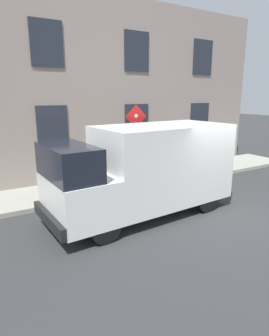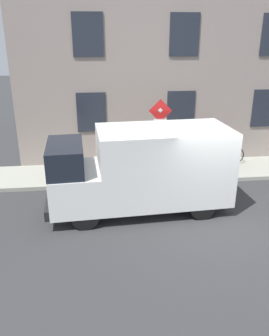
{
  "view_description": "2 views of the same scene",
  "coord_description": "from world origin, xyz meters",
  "px_view_note": "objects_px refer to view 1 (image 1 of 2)",
  "views": [
    {
      "loc": [
        -5.55,
        6.19,
        3.28
      ],
      "look_at": [
        2.04,
        1.7,
        1.06
      ],
      "focal_mm": 30.58,
      "sensor_mm": 36.0,
      "label": 1
    },
    {
      "loc": [
        -8.38,
        3.34,
        4.96
      ],
      "look_at": [
        2.03,
        2.14,
        0.91
      ],
      "focal_mm": 36.73,
      "sensor_mm": 36.0,
      "label": 2
    }
  ],
  "objects_px": {
    "sign_post_stacked": "(136,139)",
    "bicycle_purple": "(161,162)",
    "bicycle_blue": "(175,160)",
    "pedestrian": "(181,150)",
    "delivery_van": "(145,168)"
  },
  "relations": [
    {
      "from": "pedestrian",
      "to": "bicycle_blue",
      "type": "bearing_deg",
      "value": 55.5
    },
    {
      "from": "sign_post_stacked",
      "to": "pedestrian",
      "type": "relative_size",
      "value": 1.6
    },
    {
      "from": "sign_post_stacked",
      "to": "bicycle_blue",
      "type": "height_order",
      "value": "sign_post_stacked"
    },
    {
      "from": "delivery_van",
      "to": "pedestrian",
      "type": "bearing_deg",
      "value": -145.32
    },
    {
      "from": "bicycle_blue",
      "to": "pedestrian",
      "type": "distance_m",
      "value": 0.82
    },
    {
      "from": "bicycle_blue",
      "to": "bicycle_purple",
      "type": "height_order",
      "value": "same"
    },
    {
      "from": "sign_post_stacked",
      "to": "bicycle_purple",
      "type": "bearing_deg",
      "value": -56.41
    },
    {
      "from": "sign_post_stacked",
      "to": "delivery_van",
      "type": "bearing_deg",
      "value": 156.32
    },
    {
      "from": "bicycle_purple",
      "to": "bicycle_blue",
      "type": "bearing_deg",
      "value": -178.47
    },
    {
      "from": "bicycle_purple",
      "to": "pedestrian",
      "type": "xyz_separation_m",
      "value": [
        -0.57,
        -0.58,
        0.56
      ]
    },
    {
      "from": "sign_post_stacked",
      "to": "bicycle_purple",
      "type": "distance_m",
      "value": 2.87
    },
    {
      "from": "delivery_van",
      "to": "bicycle_blue",
      "type": "bearing_deg",
      "value": -141.33
    },
    {
      "from": "delivery_van",
      "to": "bicycle_blue",
      "type": "distance_m",
      "value": 5.02
    },
    {
      "from": "sign_post_stacked",
      "to": "bicycle_purple",
      "type": "xyz_separation_m",
      "value": [
        1.4,
        -2.11,
        -1.36
      ]
    },
    {
      "from": "delivery_van",
      "to": "bicycle_purple",
      "type": "bearing_deg",
      "value": -134.84
    }
  ]
}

